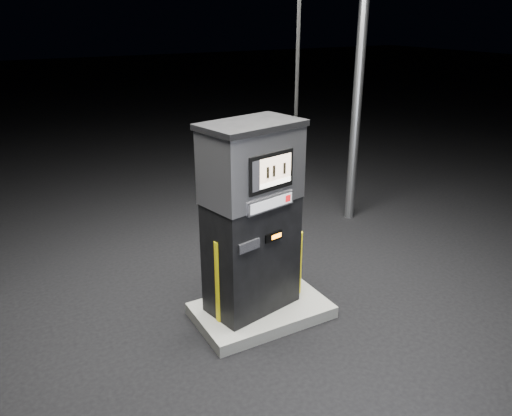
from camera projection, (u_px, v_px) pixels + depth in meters
ground at (261, 316)px, 6.18m from camera, size 80.00×80.00×0.00m
pump_island at (261, 310)px, 6.15m from camera, size 1.60×1.00×0.15m
fuel_dispenser at (252, 217)px, 5.71m from camera, size 1.31×0.89×4.70m
bollard_left at (221, 281)px, 5.66m from camera, size 0.17×0.17×1.01m
bollard_right at (297, 263)px, 6.26m from camera, size 0.13×0.13×0.85m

